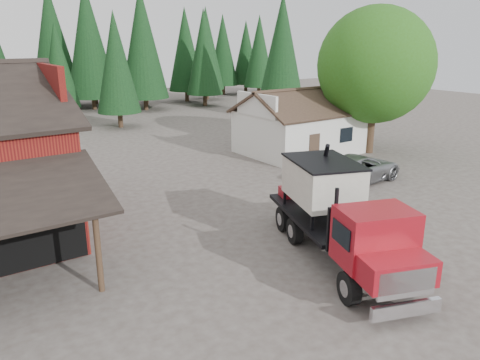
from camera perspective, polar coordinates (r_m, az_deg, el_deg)
ground at (r=17.24m, az=4.13°, el=-10.77°), size 120.00×120.00×0.00m
farmhouse at (r=34.21m, az=7.39°, el=6.13°), size 8.60×6.42×4.65m
deciduous_tree at (r=34.53m, az=16.21°, el=12.82°), size 8.00×8.00×10.20m
conifer_backdrop at (r=55.21m, az=-24.76°, el=7.07°), size 76.00×16.00×16.00m
near_pine_b at (r=44.67m, az=-14.86°, el=13.69°), size 3.96×3.96×10.40m
near_pine_c at (r=49.34m, az=5.14°, el=15.60°), size 4.84×4.84×12.40m
feed_truck at (r=17.57m, az=12.00°, el=-3.88°), size 5.29×9.13×4.00m
silver_car at (r=27.80m, az=14.18°, el=1.41°), size 6.02×3.15×1.62m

